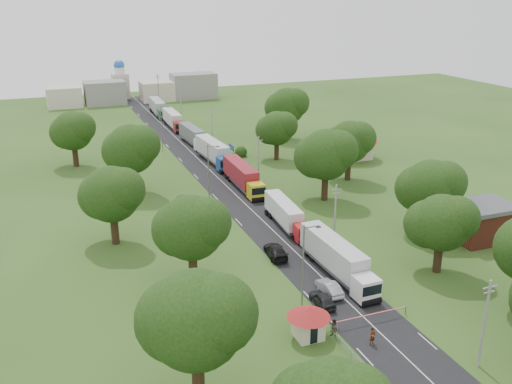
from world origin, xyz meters
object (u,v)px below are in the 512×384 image
boom_barrier (359,318)px  car_lane_mid (329,288)px  guard_booth (308,318)px  car_lane_front (322,299)px  info_sign (231,150)px  truck_0 (337,258)px  pedestrian_near (372,337)px

boom_barrier → car_lane_mid: size_ratio=2.05×
guard_booth → car_lane_front: 6.69m
info_sign → guard_booth: bearing=-101.7°
car_lane_front → car_lane_mid: bearing=-132.3°
truck_0 → pedestrian_near: bearing=-105.0°
car_lane_mid → pedestrian_near: 10.53m
truck_0 → car_lane_mid: bearing=-128.9°
car_lane_mid → pedestrian_near: (-0.83, -10.50, 0.18)m
truck_0 → guard_booth: bearing=-130.4°
info_sign → truck_0: bearing=-93.8°
info_sign → pedestrian_near: size_ratio=2.22×
truck_0 → pedestrian_near: size_ratio=8.44×
boom_barrier → car_lane_front: (-1.64, 5.00, -0.16)m
truck_0 → car_lane_front: size_ratio=3.66×
boom_barrier → car_lane_front: bearing=108.2°
info_sign → car_lane_front: info_sign is taller
car_lane_mid → truck_0: bearing=-128.5°
guard_booth → car_lane_front: size_ratio=1.03×
car_lane_front → pedestrian_near: size_ratio=2.31×
boom_barrier → car_lane_mid: 7.01m
car_lane_mid → pedestrian_near: bearing=85.9°
info_sign → car_lane_front: size_ratio=0.96×
info_sign → car_lane_mid: size_ratio=0.91×
boom_barrier → guard_booth: 5.98m
car_lane_front → car_lane_mid: 2.78m
boom_barrier → car_lane_front: size_ratio=2.16×
boom_barrier → car_lane_mid: (0.29, 7.00, -0.15)m
info_sign → pedestrian_near: info_sign is taller
boom_barrier → car_lane_mid: car_lane_mid is taller
car_lane_front → car_lane_mid: (1.94, 2.00, 0.01)m
guard_booth → car_lane_mid: (6.13, 7.00, -1.42)m
boom_barrier → truck_0: 11.27m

